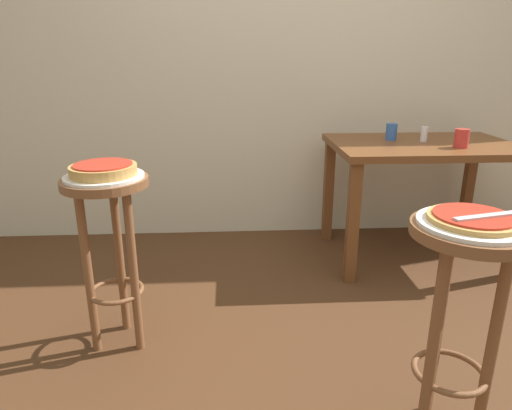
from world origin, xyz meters
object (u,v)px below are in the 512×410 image
dining_table (422,161)px  cup_far_edge (391,132)px  pizza_server_knife (488,216)px  pizza_middle (103,169)px  cup_near_edge (462,138)px  pizza_foreground (473,218)px  stool_middle (110,229)px  stool_foreground (462,292)px  condiment_shaker (424,134)px  serving_plate_foreground (473,223)px  serving_plate_middle (104,176)px

dining_table → cup_far_edge: bearing=149.6°
dining_table → pizza_server_knife: size_ratio=4.85×
pizza_middle → cup_near_edge: bearing=20.2°
pizza_foreground → dining_table: pizza_foreground is taller
stool_middle → dining_table: (1.64, 0.81, 0.08)m
stool_foreground → stool_middle: size_ratio=1.00×
stool_middle → cup_far_edge: (1.47, 0.91, 0.24)m
cup_near_edge → condiment_shaker: cup_near_edge is taller
serving_plate_foreground → stool_middle: serving_plate_foreground is taller
serving_plate_foreground → cup_near_edge: cup_near_edge is taller
cup_near_edge → pizza_server_knife: bearing=-113.9°
dining_table → cup_near_edge: 0.26m
serving_plate_foreground → cup_near_edge: bearing=64.6°
pizza_middle → cup_near_edge: cup_near_edge is taller
cup_far_edge → condiment_shaker: (0.18, -0.06, -0.01)m
cup_far_edge → pizza_server_knife: size_ratio=0.45×
serving_plate_middle → pizza_server_knife: bearing=-27.0°
pizza_middle → pizza_server_knife: (1.21, -0.62, 0.00)m
serving_plate_middle → cup_far_edge: cup_far_edge is taller
dining_table → pizza_foreground: bearing=-107.9°
pizza_middle → pizza_server_knife: pizza_middle is taller
stool_foreground → serving_plate_foreground: bearing=-90.0°
dining_table → pizza_server_knife: 1.50m
dining_table → cup_far_edge: cup_far_edge is taller
serving_plate_foreground → serving_plate_middle: same height
stool_middle → pizza_middle: bearing=0.0°
stool_foreground → dining_table: size_ratio=0.71×
serving_plate_middle → pizza_server_knife: pizza_server_knife is taller
stool_middle → pizza_server_knife: bearing=-27.0°
serving_plate_foreground → cup_far_edge: size_ratio=3.09×
stool_middle → dining_table: stool_middle is taller
pizza_foreground → pizza_middle: size_ratio=0.98×
pizza_foreground → pizza_server_knife: (0.03, -0.02, 0.01)m
stool_foreground → pizza_server_knife: size_ratio=3.42×
stool_foreground → pizza_foreground: (0.00, -0.00, 0.24)m
serving_plate_middle → dining_table: serving_plate_middle is taller
serving_plate_middle → pizza_server_knife: 1.36m
serving_plate_foreground → pizza_middle: (-1.18, 0.60, 0.03)m
cup_near_edge → serving_plate_middle: bearing=-159.8°
dining_table → pizza_server_knife: (-0.43, -1.43, 0.17)m
stool_foreground → serving_plate_middle: serving_plate_middle is taller
serving_plate_middle → pizza_server_knife: size_ratio=1.42×
cup_far_edge → dining_table: bearing=-30.4°
pizza_server_knife → cup_near_edge: bearing=52.8°
stool_middle → condiment_shaker: bearing=27.3°
stool_middle → pizza_server_knife: 1.39m
serving_plate_foreground → condiment_shaker: (0.47, 1.45, 0.01)m
stool_foreground → pizza_server_knife: 0.25m
dining_table → cup_near_edge: bearing=-49.1°
stool_middle → serving_plate_foreground: bearing=-26.8°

